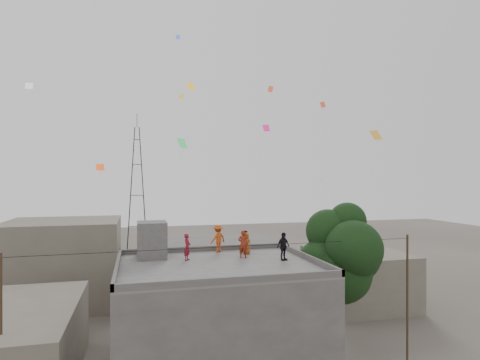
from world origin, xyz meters
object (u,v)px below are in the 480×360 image
object	(u,v)px
tree	(342,255)
person_dark_adult	(283,246)
stair_head_box	(152,240)
transmission_tower	(137,189)
person_red_adult	(243,244)

from	to	relation	value
tree	person_dark_adult	world-z (taller)	tree
stair_head_box	tree	size ratio (longest dim) A/B	0.22
stair_head_box	person_dark_adult	distance (m)	7.26
stair_head_box	person_dark_adult	xyz separation A→B (m)	(6.82, -2.48, -0.25)
person_dark_adult	stair_head_box	bearing A→B (deg)	133.90
transmission_tower	stair_head_box	bearing A→B (deg)	-88.77
stair_head_box	person_dark_adult	size ratio (longest dim) A/B	1.33
stair_head_box	person_dark_adult	bearing A→B (deg)	-19.97
transmission_tower	person_dark_adult	distance (m)	40.66
person_red_adult	transmission_tower	bearing A→B (deg)	-56.67
tree	transmission_tower	xyz separation A→B (m)	(-11.37, 39.40, 2.97)
stair_head_box	tree	bearing A→B (deg)	-10.74
stair_head_box	person_red_adult	distance (m)	5.07
person_red_adult	person_dark_adult	world-z (taller)	person_red_adult
stair_head_box	transmission_tower	distance (m)	37.46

